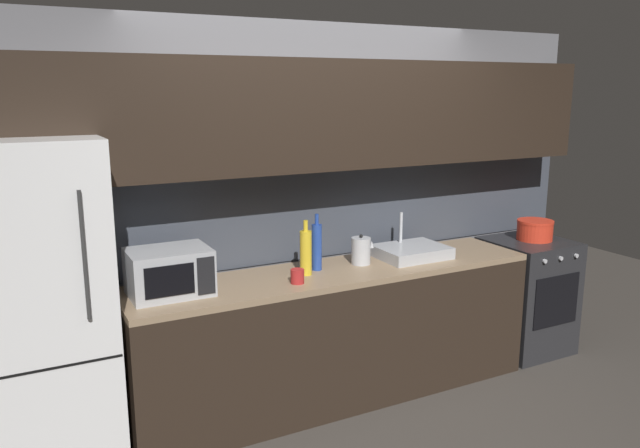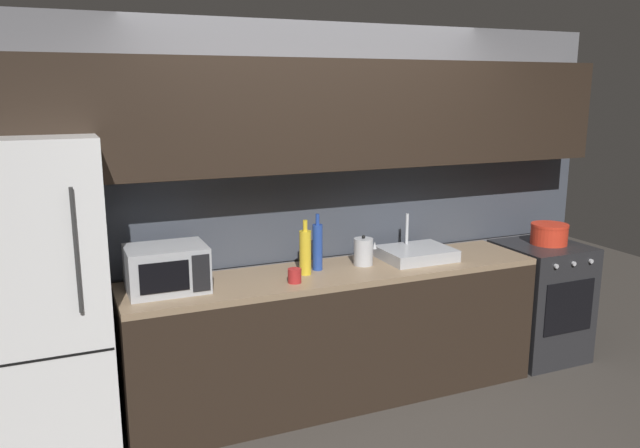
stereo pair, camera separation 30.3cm
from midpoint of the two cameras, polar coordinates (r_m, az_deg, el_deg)
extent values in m
cube|color=slate|center=(4.38, 1.42, 1.51)|extent=(4.53, 0.10, 2.50)
cube|color=#3D424C|center=(4.34, 1.72, 0.74)|extent=(4.53, 0.01, 0.60)
cube|color=black|center=(4.10, 2.77, 9.92)|extent=(4.17, 0.34, 0.70)
cube|color=black|center=(4.27, 3.64, -10.31)|extent=(2.79, 0.60, 0.86)
cube|color=#8C7256|center=(4.12, 3.72, -4.52)|extent=(2.79, 0.60, 0.04)
cube|color=white|center=(3.69, -21.89, -6.84)|extent=(0.68, 0.66, 1.83)
cube|color=black|center=(3.44, -21.45, -11.45)|extent=(0.67, 0.00, 0.01)
cylinder|color=#333333|center=(3.26, -18.92, -2.37)|extent=(0.02, 0.02, 0.64)
cube|color=#232326|center=(5.24, 20.97, -6.55)|extent=(0.60, 0.60, 0.90)
cube|color=black|center=(5.02, 23.42, -7.01)|extent=(0.45, 0.01, 0.40)
cylinder|color=#B2B2B7|center=(4.81, 22.48, -3.60)|extent=(0.03, 0.02, 0.03)
cylinder|color=#B2B2B7|center=(4.92, 23.82, -3.35)|extent=(0.03, 0.02, 0.03)
cylinder|color=#B2B2B7|center=(5.04, 25.11, -3.11)|extent=(0.03, 0.02, 0.03)
cube|color=#A8AAAF|center=(3.74, -11.58, -4.02)|extent=(0.46, 0.34, 0.27)
cube|color=black|center=(3.57, -11.66, -4.81)|extent=(0.28, 0.01, 0.18)
cube|color=black|center=(3.61, -8.44, -4.48)|extent=(0.10, 0.01, 0.22)
cube|color=#ADAFB5|center=(4.43, 10.72, -2.69)|extent=(0.48, 0.38, 0.08)
cylinder|color=silver|center=(4.50, 9.86, -0.45)|extent=(0.02, 0.02, 0.22)
cylinder|color=#B7BABF|center=(4.23, 6.04, -2.55)|extent=(0.13, 0.13, 0.18)
sphere|color=black|center=(4.20, 6.07, -1.19)|extent=(0.02, 0.02, 0.02)
cone|color=#B7BABF|center=(4.26, 7.05, -1.95)|extent=(0.03, 0.03, 0.05)
cylinder|color=#234299|center=(4.08, 1.90, -2.16)|extent=(0.07, 0.07, 0.30)
cylinder|color=#234299|center=(4.03, 1.92, 0.42)|extent=(0.03, 0.03, 0.07)
cylinder|color=gold|center=(3.98, 0.83, -2.66)|extent=(0.08, 0.08, 0.29)
cylinder|color=gold|center=(3.94, 0.84, -0.16)|extent=(0.03, 0.03, 0.07)
cylinder|color=#A82323|center=(3.84, -0.06, -4.77)|extent=(0.08, 0.08, 0.09)
cylinder|color=red|center=(5.13, 21.79, -0.97)|extent=(0.27, 0.27, 0.14)
cylinder|color=red|center=(5.12, 21.86, -0.12)|extent=(0.28, 0.28, 0.02)
camera|label=1|loc=(0.15, -87.81, 0.48)|focal=35.07mm
camera|label=2|loc=(0.15, 92.19, -0.48)|focal=35.07mm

